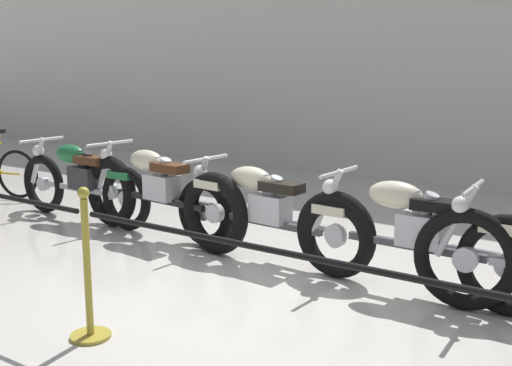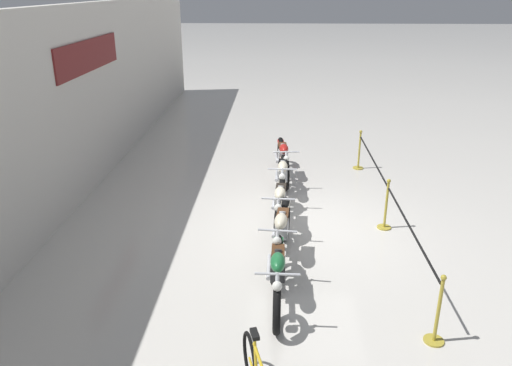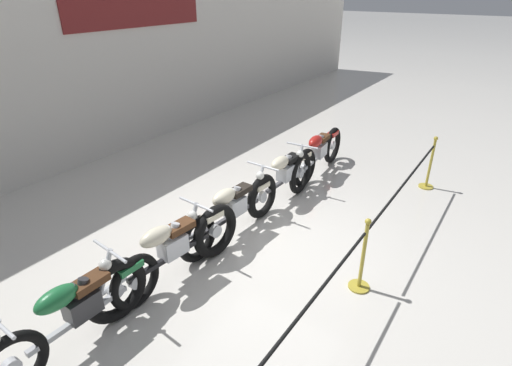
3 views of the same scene
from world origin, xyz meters
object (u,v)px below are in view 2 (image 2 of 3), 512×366
object	(u,v)px
motorcycle_green_0	(277,274)
stanchion_mid_left	(386,212)
motorcycle_cream_2	(280,205)
stanchion_far_left	(401,223)
stanchion_mid_right	(359,156)
motorcycle_red_4	(283,159)
motorcycle_cream_1	(281,235)
motorcycle_cream_3	(282,178)

from	to	relation	value
motorcycle_green_0	stanchion_mid_left	size ratio (longest dim) A/B	2.07
stanchion_mid_left	motorcycle_cream_2	bearing A→B (deg)	89.36
stanchion_far_left	stanchion_mid_right	distance (m)	4.76
motorcycle_red_4	stanchion_mid_left	size ratio (longest dim) A/B	2.37
motorcycle_green_0	motorcycle_cream_2	bearing A→B (deg)	-0.99
stanchion_far_left	motorcycle_red_4	bearing A→B (deg)	26.86
motorcycle_cream_2	stanchion_mid_left	xyz separation A→B (m)	(-0.02, -2.11, -0.10)
stanchion_far_left	stanchion_mid_left	xyz separation A→B (m)	(1.21, -0.00, -0.34)
motorcycle_cream_1	stanchion_mid_right	size ratio (longest dim) A/B	2.32
motorcycle_cream_3	stanchion_far_left	bearing A→B (deg)	-142.98
motorcycle_cream_3	motorcycle_red_4	xyz separation A→B (m)	(1.28, -0.02, 0.01)
motorcycle_cream_3	motorcycle_green_0	bearing A→B (deg)	178.53
motorcycle_cream_3	stanchion_mid_right	xyz separation A→B (m)	(2.04, -2.05, -0.12)
stanchion_far_left	stanchion_mid_left	distance (m)	1.26
stanchion_mid_left	stanchion_mid_right	distance (m)	3.54
motorcycle_green_0	motorcycle_red_4	distance (m)	5.38
motorcycle_cream_2	stanchion_mid_left	bearing A→B (deg)	-90.64
motorcycle_cream_3	stanchion_far_left	world-z (taller)	stanchion_far_left
motorcycle_cream_2	motorcycle_red_4	distance (m)	2.76
motorcycle_cream_1	stanchion_far_left	world-z (taller)	stanchion_far_left
motorcycle_green_0	motorcycle_red_4	world-z (taller)	motorcycle_red_4
motorcycle_cream_2	stanchion_far_left	xyz separation A→B (m)	(-1.24, -2.11, 0.24)
motorcycle_red_4	stanchion_mid_left	world-z (taller)	stanchion_mid_left
motorcycle_cream_1	motorcycle_red_4	size ratio (longest dim) A/B	0.98
stanchion_mid_left	stanchion_mid_right	world-z (taller)	same
motorcycle_cream_3	stanchion_mid_left	distance (m)	2.54
motorcycle_red_4	motorcycle_cream_3	bearing A→B (deg)	178.93
motorcycle_cream_3	motorcycle_red_4	size ratio (longest dim) A/B	0.89
stanchion_far_left	motorcycle_cream_2	bearing A→B (deg)	59.57
stanchion_mid_left	motorcycle_red_4	bearing A→B (deg)	36.04
motorcycle_green_0	stanchion_far_left	world-z (taller)	stanchion_far_left
motorcycle_cream_1	motorcycle_red_4	distance (m)	4.09
motorcycle_cream_2	stanchion_mid_right	size ratio (longest dim) A/B	2.13
motorcycle_red_4	stanchion_mid_left	xyz separation A→B (m)	(-2.78, -2.02, -0.13)
motorcycle_red_4	stanchion_mid_right	size ratio (longest dim) A/B	2.37
motorcycle_cream_3	motorcycle_red_4	world-z (taller)	motorcycle_red_4
motorcycle_green_0	stanchion_far_left	bearing A→B (deg)	-57.28
motorcycle_cream_1	motorcycle_red_4	xyz separation A→B (m)	(4.09, -0.06, 0.01)
motorcycle_cream_2	stanchion_mid_left	size ratio (longest dim) A/B	2.13
stanchion_mid_right	motorcycle_cream_3	bearing A→B (deg)	134.90
motorcycle_green_0	motorcycle_cream_2	world-z (taller)	motorcycle_green_0
motorcycle_cream_1	stanchion_mid_right	bearing A→B (deg)	-23.27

